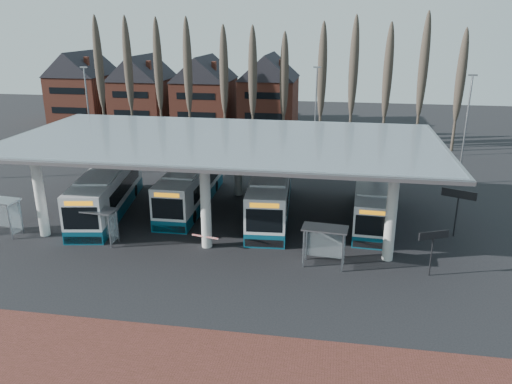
% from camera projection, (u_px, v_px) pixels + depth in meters
% --- Properties ---
extents(ground, '(140.00, 140.00, 0.00)m').
position_uv_depth(ground, '(197.00, 263.00, 31.78)').
color(ground, black).
rests_on(ground, ground).
extents(station_canopy, '(32.00, 16.00, 6.34)m').
position_uv_depth(station_canopy, '(223.00, 147.00, 37.42)').
color(station_canopy, silver).
rests_on(station_canopy, ground).
extents(poplar_row, '(45.10, 1.10, 14.50)m').
position_uv_depth(poplar_row, '(269.00, 73.00, 59.77)').
color(poplar_row, '#473D33').
rests_on(poplar_row, ground).
extents(townhouse_row, '(36.80, 10.30, 12.25)m').
position_uv_depth(townhouse_row, '(174.00, 84.00, 73.37)').
color(townhouse_row, brown).
rests_on(townhouse_row, ground).
extents(lamp_post_a, '(0.80, 0.16, 10.17)m').
position_uv_depth(lamp_post_a, '(89.00, 113.00, 53.37)').
color(lamp_post_a, slate).
rests_on(lamp_post_a, ground).
extents(lamp_post_b, '(0.80, 0.16, 10.17)m').
position_uv_depth(lamp_post_b, '(315.00, 113.00, 53.42)').
color(lamp_post_b, slate).
rests_on(lamp_post_b, ground).
extents(lamp_post_c, '(0.80, 0.16, 10.17)m').
position_uv_depth(lamp_post_c, '(466.00, 128.00, 45.66)').
color(lamp_post_c, slate).
rests_on(lamp_post_c, ground).
extents(bus_0, '(4.89, 13.20, 3.59)m').
position_uv_depth(bus_0, '(107.00, 191.00, 39.92)').
color(bus_0, silver).
rests_on(bus_0, ground).
extents(bus_1, '(2.83, 12.48, 3.46)m').
position_uv_depth(bus_1, '(191.00, 186.00, 41.55)').
color(bus_1, silver).
rests_on(bus_1, ground).
extents(bus_2, '(3.68, 13.30, 3.65)m').
position_uv_depth(bus_2, '(271.00, 193.00, 39.48)').
color(bus_2, silver).
rests_on(bus_2, ground).
extents(bus_3, '(2.94, 11.32, 3.12)m').
position_uv_depth(bus_3, '(371.00, 201.00, 38.43)').
color(bus_3, silver).
rests_on(bus_3, ground).
extents(shelter_0, '(3.00, 1.72, 2.66)m').
position_uv_depth(shelter_0, '(1.00, 208.00, 35.59)').
color(shelter_0, gray).
rests_on(shelter_0, ground).
extents(shelter_1, '(2.78, 1.56, 2.48)m').
position_uv_depth(shelter_1, '(99.00, 218.00, 34.20)').
color(shelter_1, gray).
rests_on(shelter_1, ground).
extents(shelter_2, '(2.91, 1.66, 2.59)m').
position_uv_depth(shelter_2, '(325.00, 237.00, 30.98)').
color(shelter_2, gray).
rests_on(shelter_2, ground).
extents(info_sign_0, '(1.83, 0.88, 2.90)m').
position_uv_depth(info_sign_0, '(433.00, 239.00, 29.42)').
color(info_sign_0, black).
rests_on(info_sign_0, ground).
extents(info_sign_1, '(2.20, 1.08, 3.50)m').
position_uv_depth(info_sign_1, '(459.00, 198.00, 34.79)').
color(info_sign_1, black).
rests_on(info_sign_1, ground).
extents(barrier, '(1.94, 0.72, 0.98)m').
position_uv_depth(barrier, '(206.00, 237.00, 33.71)').
color(barrier, black).
rests_on(barrier, ground).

